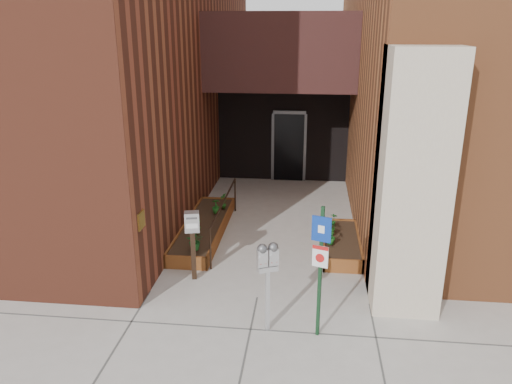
% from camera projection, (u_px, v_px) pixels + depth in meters
% --- Properties ---
extents(ground, '(80.00, 80.00, 0.00)m').
position_uv_depth(ground, '(257.00, 298.00, 9.03)').
color(ground, '#9E9991').
rests_on(ground, ground).
extents(architecture, '(20.00, 14.60, 10.00)m').
position_uv_depth(architecture, '(278.00, 13.00, 13.94)').
color(architecture, brown).
rests_on(architecture, ground).
extents(planter_left, '(0.90, 3.60, 0.30)m').
position_uv_depth(planter_left, '(204.00, 229.00, 11.69)').
color(planter_left, brown).
rests_on(planter_left, ground).
extents(planter_right, '(0.80, 2.20, 0.30)m').
position_uv_depth(planter_right, '(341.00, 244.00, 10.89)').
color(planter_right, brown).
rests_on(planter_right, ground).
extents(handrail, '(0.04, 3.34, 0.90)m').
position_uv_depth(handrail, '(224.00, 206.00, 11.39)').
color(handrail, black).
rests_on(handrail, ground).
extents(parking_meter, '(0.35, 0.25, 1.53)m').
position_uv_depth(parking_meter, '(268.00, 264.00, 7.72)').
color(parking_meter, '#B5B4B7').
rests_on(parking_meter, ground).
extents(sign_post, '(0.29, 0.12, 2.18)m').
position_uv_depth(sign_post, '(320.00, 259.00, 7.52)').
color(sign_post, '#12311A').
rests_on(sign_post, ground).
extents(payment_dropbox, '(0.31, 0.26, 1.38)m').
position_uv_depth(payment_dropbox, '(192.00, 231.00, 9.39)').
color(payment_dropbox, black).
rests_on(payment_dropbox, ground).
extents(shrub_left_a, '(0.38, 0.38, 0.39)m').
position_uv_depth(shrub_left_a, '(195.00, 241.00, 10.19)').
color(shrub_left_a, '#17531D').
rests_on(shrub_left_a, planter_left).
extents(shrub_left_b, '(0.25, 0.25, 0.32)m').
position_uv_depth(shrub_left_b, '(197.00, 226.00, 11.02)').
color(shrub_left_b, '#245418').
rests_on(shrub_left_b, planter_left).
extents(shrub_left_c, '(0.25, 0.25, 0.36)m').
position_uv_depth(shrub_left_c, '(216.00, 206.00, 12.16)').
color(shrub_left_c, '#195618').
rests_on(shrub_left_c, planter_left).
extents(shrub_left_d, '(0.27, 0.27, 0.40)m').
position_uv_depth(shrub_left_d, '(223.00, 201.00, 12.46)').
color(shrub_left_d, '#1D5718').
rests_on(shrub_left_d, planter_left).
extents(shrub_right_a, '(0.23, 0.23, 0.35)m').
position_uv_depth(shrub_right_a, '(330.00, 236.00, 10.46)').
color(shrub_right_a, '#1B5F1C').
rests_on(shrub_right_a, planter_right).
extents(shrub_right_b, '(0.20, 0.20, 0.30)m').
position_uv_depth(shrub_right_b, '(334.00, 219.00, 11.43)').
color(shrub_right_b, '#18561B').
rests_on(shrub_right_b, planter_right).
extents(shrub_right_c, '(0.42, 0.42, 0.33)m').
position_uv_depth(shrub_right_c, '(331.00, 228.00, 10.92)').
color(shrub_right_c, '#1D5317').
rests_on(shrub_right_c, planter_right).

